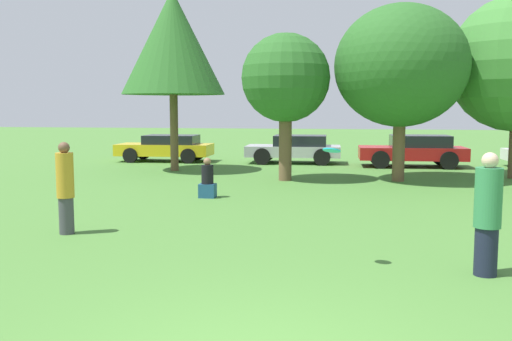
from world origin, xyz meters
The scene contains 10 objects.
person_thrower centered at (-4.48, 4.98, 0.89)m, with size 0.33×0.33×1.75m.
person_catcher centered at (2.76, 3.46, 0.88)m, with size 0.38×0.38×1.77m.
frisbee centered at (0.55, 3.51, 1.77)m, with size 0.27×0.26×0.11m.
bystander_sitting centered at (-2.92, 9.68, 0.44)m, with size 0.43×0.36×1.07m.
tree_0 centered at (-5.79, 15.81, 4.80)m, with size 3.86×3.86×6.75m.
tree_1 centered at (-1.29, 13.62, 3.32)m, with size 2.88×2.88×4.80m.
tree_2 centered at (2.37, 14.02, 3.72)m, with size 4.25×4.25×5.69m.
parked_car_yellow centered at (-7.31, 19.42, 0.63)m, with size 4.23×2.02×1.18m.
parked_car_silver centered at (-1.53, 19.53, 0.65)m, with size 4.10×2.11×1.21m.
parked_car_red centered at (3.37, 18.79, 0.69)m, with size 4.27×2.06×1.28m.
Camera 1 is at (0.83, -4.89, 2.39)m, focal length 39.80 mm.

